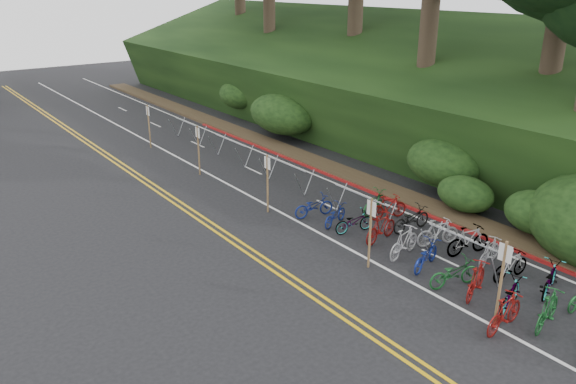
# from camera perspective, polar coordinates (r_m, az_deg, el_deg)

# --- Properties ---
(ground) EXTENTS (120.00, 120.00, 0.00)m
(ground) POSITION_cam_1_polar(r_m,az_deg,el_deg) (16.29, 19.25, -14.55)
(ground) COLOR black
(ground) RESTS_ON ground
(road_markings) EXTENTS (7.47, 80.00, 0.01)m
(road_markings) POSITION_cam_1_polar(r_m,az_deg,el_deg) (22.87, -0.71, -2.71)
(road_markings) COLOR gold
(road_markings) RESTS_ON ground
(red_curb) EXTENTS (0.25, 28.00, 0.10)m
(red_curb) POSITION_cam_1_polar(r_m,az_deg,el_deg) (27.21, 5.63, 1.20)
(red_curb) COLOR maroon
(red_curb) RESTS_ON ground
(embankment) EXTENTS (14.30, 48.14, 9.11)m
(embankment) POSITION_cam_1_polar(r_m,az_deg,el_deg) (36.35, 6.96, 10.22)
(embankment) COLOR black
(embankment) RESTS_ON ground
(bike_racks_rest) EXTENTS (1.14, 23.00, 1.17)m
(bike_racks_rest) POSITION_cam_1_polar(r_m,az_deg,el_deg) (26.06, -0.22, 2.28)
(bike_racks_rest) COLOR gray
(bike_racks_rest) RESTS_ON ground
(signpost_near) EXTENTS (0.08, 0.40, 2.64)m
(signpost_near) POSITION_cam_1_polar(r_m,az_deg,el_deg) (16.43, 20.84, -8.28)
(signpost_near) COLOR brown
(signpost_near) RESTS_ON ground
(signposts_rest) EXTENTS (0.08, 18.40, 2.50)m
(signposts_rest) POSITION_cam_1_polar(r_m,az_deg,el_deg) (25.43, -5.93, 3.06)
(signposts_rest) COLOR brown
(signposts_rest) RESTS_ON ground
(bike_front) EXTENTS (0.68, 1.84, 1.08)m
(bike_front) POSITION_cam_1_polar(r_m,az_deg,el_deg) (16.86, 21.16, -11.36)
(bike_front) COLOR maroon
(bike_front) RESTS_ON ground
(bike_valet) EXTENTS (3.42, 14.34, 1.10)m
(bike_valet) POSITION_cam_1_polar(r_m,az_deg,el_deg) (19.67, 17.17, -6.23)
(bike_valet) COLOR beige
(bike_valet) RESTS_ON ground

